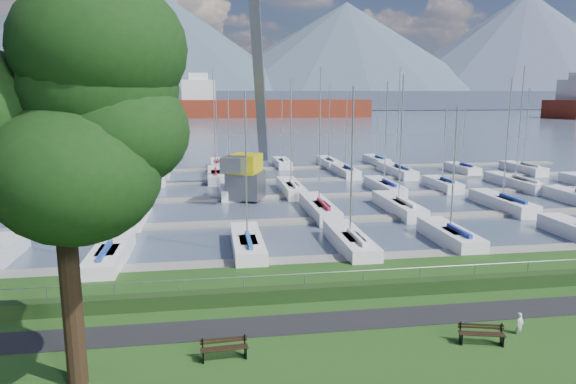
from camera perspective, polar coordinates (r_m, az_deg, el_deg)
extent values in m
cube|color=black|center=(23.49, 5.70, -14.08)|extent=(160.00, 2.00, 0.04)
cube|color=#485469|center=(283.85, -7.66, 8.63)|extent=(800.00, 540.00, 0.20)
cube|color=#1A3212|center=(25.68, 4.26, -11.00)|extent=(80.00, 0.70, 0.70)
cylinder|color=gray|center=(25.74, 4.08, -8.92)|extent=(80.00, 0.04, 0.04)
cube|color=#3F475C|center=(353.68, -7.92, 10.07)|extent=(900.00, 80.00, 12.00)
cone|color=#3D4C59|center=(432.76, -19.37, 16.53)|extent=(340.00, 340.00, 115.00)
cone|color=#435162|center=(449.90, 6.43, 14.90)|extent=(300.00, 300.00, 85.00)
cone|color=#465066|center=(529.03, 24.81, 14.19)|extent=(320.00, 320.00, 100.00)
cube|color=slate|center=(31.76, 1.65, -7.74)|extent=(90.00, 1.60, 0.25)
cube|color=gray|center=(41.24, -0.84, -3.37)|extent=(90.00, 1.60, 0.25)
cube|color=gray|center=(50.92, -2.38, -0.64)|extent=(90.00, 1.60, 0.25)
cube|color=slate|center=(60.71, -3.42, 1.21)|extent=(90.00, 1.60, 0.25)
cube|color=slate|center=(70.55, -4.17, 2.55)|extent=(90.00, 1.60, 0.25)
cube|color=black|center=(20.43, -9.42, -17.53)|extent=(0.08, 0.40, 0.45)
cube|color=black|center=(20.40, -9.49, -16.24)|extent=(0.05, 0.05, 0.40)
cube|color=black|center=(20.55, -4.75, -17.25)|extent=(0.08, 0.40, 0.45)
cube|color=black|center=(20.51, -4.84, -15.97)|extent=(0.05, 0.05, 0.40)
cube|color=black|center=(20.24, -7.05, -17.04)|extent=(1.80, 0.21, 0.04)
cube|color=black|center=(20.37, -7.09, -16.84)|extent=(1.80, 0.21, 0.04)
cube|color=black|center=(20.50, -7.13, -16.65)|extent=(1.80, 0.21, 0.04)
cube|color=black|center=(20.47, -7.16, -16.17)|extent=(1.80, 0.15, 0.08)
cube|color=black|center=(20.42, -7.17, -15.87)|extent=(1.80, 0.15, 0.08)
cube|color=black|center=(22.56, 18.65, -15.12)|extent=(0.16, 0.40, 0.45)
cube|color=black|center=(22.54, 18.61, -13.95)|extent=(0.06, 0.06, 0.40)
cube|color=black|center=(22.97, 22.68, -14.93)|extent=(0.16, 0.40, 0.45)
cube|color=black|center=(22.95, 22.62, -13.78)|extent=(0.06, 0.06, 0.40)
cube|color=black|center=(22.53, 20.82, -14.68)|extent=(1.77, 0.55, 0.04)
cube|color=black|center=(22.66, 20.72, -14.52)|extent=(1.77, 0.55, 0.04)
cube|color=black|center=(22.79, 20.62, -14.36)|extent=(1.77, 0.55, 0.04)
cube|color=black|center=(22.76, 20.62, -13.92)|extent=(1.75, 0.49, 0.08)
cube|color=black|center=(22.71, 20.64, -13.64)|extent=(1.75, 0.49, 0.08)
imported|color=silver|center=(24.13, 24.37, -12.99)|extent=(0.46, 0.39, 1.07)
cylinder|color=black|center=(18.64, -23.22, -6.90)|extent=(0.70, 0.70, 8.98)
sphere|color=black|center=(15.94, -22.53, 1.90)|extent=(4.89, 4.89, 4.89)
sphere|color=black|center=(16.13, -18.16, 6.40)|extent=(4.10, 4.10, 4.10)
sphere|color=black|center=(16.40, -20.13, 14.74)|extent=(5.01, 5.01, 5.01)
sphere|color=black|center=(19.59, -24.89, 5.08)|extent=(4.17, 4.17, 4.17)
sphere|color=black|center=(16.55, -20.21, 10.74)|extent=(4.69, 4.69, 4.69)
sphere|color=black|center=(18.03, -22.03, 7.39)|extent=(4.59, 4.59, 4.59)
cube|color=#56575D|center=(50.03, -4.72, 0.78)|extent=(4.14, 4.14, 2.60)
cube|color=#C5B60B|center=(49.71, -4.76, 3.17)|extent=(3.65, 4.11, 1.80)
cube|color=#56595E|center=(53.96, -3.30, 13.36)|extent=(3.14, 11.20, 19.89)
cube|color=slate|center=(47.64, -6.04, 3.05)|extent=(2.66, 2.77, 1.40)
cube|color=maroon|center=(234.62, -2.04, 8.99)|extent=(90.01, 20.82, 10.00)
cube|color=silver|center=(233.95, -9.86, 10.68)|extent=(14.44, 14.44, 12.00)
cube|color=silver|center=(234.06, -9.91, 12.39)|extent=(8.25, 8.25, 4.00)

